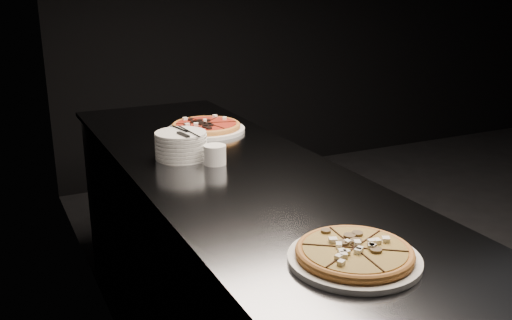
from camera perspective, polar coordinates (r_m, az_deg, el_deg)
name	(u,v)px	position (r m, az deg, el deg)	size (l,w,h in m)	color
wall_left	(126,40)	(1.90, -12.89, 11.59)	(0.02, 5.00, 2.80)	black
wall_back	(339,3)	(5.25, 8.28, 15.28)	(5.00, 0.02, 2.80)	black
counter	(235,278)	(2.30, -2.12, -11.68)	(0.74, 2.44, 0.92)	#5A5C62
pizza_mushroom	(354,254)	(1.43, 9.81, -9.28)	(0.39, 0.39, 0.04)	white
pizza_tomato	(206,127)	(2.63, -5.00, 3.33)	(0.39, 0.39, 0.04)	white
plate_stack	(181,145)	(2.23, -7.51, 1.49)	(0.20, 0.20, 0.10)	white
cutlery	(184,132)	(2.21, -7.24, 2.79)	(0.07, 0.21, 0.01)	#B0B1B7
ramekin	(215,154)	(2.15, -4.14, 0.59)	(0.08, 0.08, 0.07)	silver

